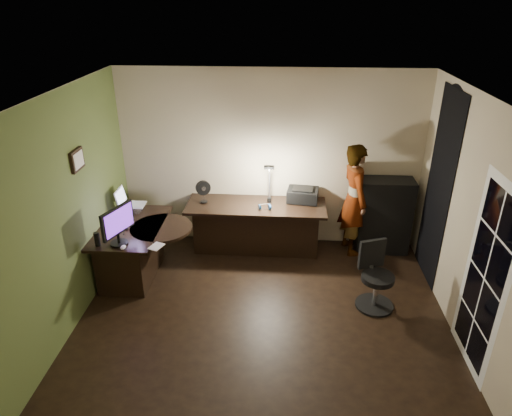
# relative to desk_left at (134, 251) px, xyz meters

# --- Properties ---
(floor) EXTENTS (4.50, 4.00, 0.01)m
(floor) POSITION_rel_desk_left_xyz_m (1.83, -0.85, -0.39)
(floor) COLOR black
(floor) RESTS_ON ground
(ceiling) EXTENTS (4.50, 4.00, 0.01)m
(ceiling) POSITION_rel_desk_left_xyz_m (1.83, -0.85, 2.32)
(ceiling) COLOR silver
(ceiling) RESTS_ON floor
(wall_back) EXTENTS (4.50, 0.01, 2.70)m
(wall_back) POSITION_rel_desk_left_xyz_m (1.83, 1.15, 0.96)
(wall_back) COLOR #BBAB8C
(wall_back) RESTS_ON floor
(wall_front) EXTENTS (4.50, 0.01, 2.70)m
(wall_front) POSITION_rel_desk_left_xyz_m (1.83, -2.86, 0.96)
(wall_front) COLOR #BBAB8C
(wall_front) RESTS_ON floor
(wall_left) EXTENTS (0.01, 4.00, 2.70)m
(wall_left) POSITION_rel_desk_left_xyz_m (-0.42, -0.85, 0.96)
(wall_left) COLOR #BBAB8C
(wall_left) RESTS_ON floor
(wall_right) EXTENTS (0.01, 4.00, 2.70)m
(wall_right) POSITION_rel_desk_left_xyz_m (4.08, -0.85, 0.96)
(wall_right) COLOR #BBAB8C
(wall_right) RESTS_ON floor
(green_wall_overlay) EXTENTS (0.00, 4.00, 2.70)m
(green_wall_overlay) POSITION_rel_desk_left_xyz_m (-0.41, -0.85, 0.96)
(green_wall_overlay) COLOR #4F602C
(green_wall_overlay) RESTS_ON floor
(arched_doorway) EXTENTS (0.01, 0.90, 2.60)m
(arched_doorway) POSITION_rel_desk_left_xyz_m (4.07, 0.30, 0.91)
(arched_doorway) COLOR black
(arched_doorway) RESTS_ON floor
(french_door) EXTENTS (0.02, 0.92, 2.10)m
(french_door) POSITION_rel_desk_left_xyz_m (4.07, -1.40, 0.66)
(french_door) COLOR white
(french_door) RESTS_ON floor
(framed_picture) EXTENTS (0.04, 0.30, 0.25)m
(framed_picture) POSITION_rel_desk_left_xyz_m (-0.39, -0.40, 1.46)
(framed_picture) COLOR black
(framed_picture) RESTS_ON wall_left
(desk_left) EXTENTS (0.83, 1.35, 0.78)m
(desk_left) POSITION_rel_desk_left_xyz_m (0.00, 0.00, 0.00)
(desk_left) COLOR black
(desk_left) RESTS_ON floor
(desk_right) EXTENTS (2.08, 0.75, 0.77)m
(desk_right) POSITION_rel_desk_left_xyz_m (1.64, 0.78, -0.00)
(desk_right) COLOR black
(desk_right) RESTS_ON floor
(cabinet) EXTENTS (0.77, 0.39, 1.16)m
(cabinet) POSITION_rel_desk_left_xyz_m (3.57, 0.93, 0.19)
(cabinet) COLOR black
(cabinet) RESTS_ON floor
(laptop_stand) EXTENTS (0.26, 0.23, 0.09)m
(laptop_stand) POSITION_rel_desk_left_xyz_m (-0.09, 0.43, 0.45)
(laptop_stand) COLOR silver
(laptop_stand) RESTS_ON desk_left
(laptop) EXTENTS (0.36, 0.34, 0.25)m
(laptop) POSITION_rel_desk_left_xyz_m (-0.09, 0.43, 0.62)
(laptop) COLOR silver
(laptop) RESTS_ON laptop_stand
(monitor) EXTENTS (0.30, 0.55, 0.36)m
(monitor) POSITION_rel_desk_left_xyz_m (0.01, -0.49, 0.58)
(monitor) COLOR black
(monitor) RESTS_ON desk_left
(mouse) EXTENTS (0.08, 0.11, 0.04)m
(mouse) POSITION_rel_desk_left_xyz_m (0.10, -0.62, 0.42)
(mouse) COLOR silver
(mouse) RESTS_ON desk_left
(phone) EXTENTS (0.09, 0.15, 0.01)m
(phone) POSITION_rel_desk_left_xyz_m (-0.04, -0.07, 0.41)
(phone) COLOR black
(phone) RESTS_ON desk_left
(pen) EXTENTS (0.04, 0.13, 0.01)m
(pen) POSITION_rel_desk_left_xyz_m (-0.02, -0.22, 0.41)
(pen) COLOR black
(pen) RESTS_ON desk_left
(speaker) EXTENTS (0.07, 0.07, 0.18)m
(speaker) POSITION_rel_desk_left_xyz_m (-0.24, -0.56, 0.49)
(speaker) COLOR black
(speaker) RESTS_ON desk_left
(notepad) EXTENTS (0.20, 0.23, 0.01)m
(notepad) POSITION_rel_desk_left_xyz_m (0.49, -0.55, 0.41)
(notepad) COLOR silver
(notepad) RESTS_ON desk_left
(desk_fan) EXTENTS (0.25, 0.20, 0.34)m
(desk_fan) POSITION_rel_desk_left_xyz_m (0.86, 0.81, 0.57)
(desk_fan) COLOR black
(desk_fan) RESTS_ON desk_right
(headphones) EXTENTS (0.20, 0.14, 0.09)m
(headphones) POSITION_rel_desk_left_xyz_m (1.78, 0.62, 0.44)
(headphones) COLOR #184C92
(headphones) RESTS_ON desk_right
(printer) EXTENTS (0.49, 0.41, 0.20)m
(printer) POSITION_rel_desk_left_xyz_m (2.33, 0.95, 0.50)
(printer) COLOR black
(printer) RESTS_ON desk_right
(desk_lamp) EXTENTS (0.21, 0.34, 0.70)m
(desk_lamp) POSITION_rel_desk_left_xyz_m (1.84, 0.89, 0.75)
(desk_lamp) COLOR black
(desk_lamp) RESTS_ON desk_right
(office_chair) EXTENTS (0.62, 0.62, 0.86)m
(office_chair) POSITION_rel_desk_left_xyz_m (3.24, -0.52, 0.04)
(office_chair) COLOR black
(office_chair) RESTS_ON floor
(person) EXTENTS (0.54, 0.69, 1.71)m
(person) POSITION_rel_desk_left_xyz_m (3.09, 0.89, 0.46)
(person) COLOR #D8A88C
(person) RESTS_ON floor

